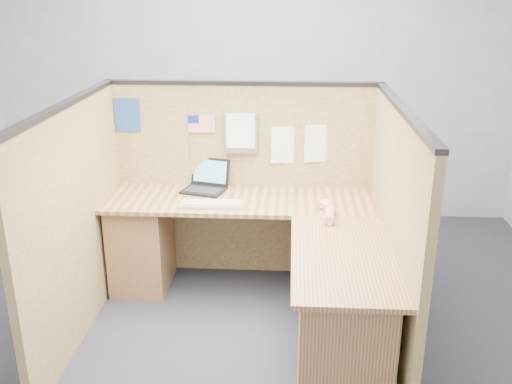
# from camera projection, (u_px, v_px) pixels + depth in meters

# --- Properties ---
(floor) EXTENTS (5.00, 5.00, 0.00)m
(floor) POSITION_uv_depth(u_px,v_px,m) (232.00, 339.00, 3.74)
(floor) COLOR black
(floor) RESTS_ON ground
(wall_back) EXTENTS (5.00, 0.00, 5.00)m
(wall_back) POSITION_uv_depth(u_px,v_px,m) (254.00, 74.00, 5.38)
(wall_back) COLOR gray
(wall_back) RESTS_ON floor
(cubicle_partitions) EXTENTS (2.06, 1.83, 1.53)m
(cubicle_partitions) POSITION_uv_depth(u_px,v_px,m) (237.00, 206.00, 3.88)
(cubicle_partitions) COLOR brown
(cubicle_partitions) RESTS_ON floor
(l_desk) EXTENTS (1.95, 1.75, 0.73)m
(l_desk) POSITION_uv_depth(u_px,v_px,m) (262.00, 266.00, 3.86)
(l_desk) COLOR brown
(l_desk) RESTS_ON floor
(laptop) EXTENTS (0.35, 0.36, 0.22)m
(laptop) POSITION_uv_depth(u_px,v_px,m) (205.00, 182.00, 4.31)
(laptop) COLOR black
(laptop) RESTS_ON l_desk
(keyboard) EXTENTS (0.45, 0.16, 0.03)m
(keyboard) POSITION_uv_depth(u_px,v_px,m) (212.00, 204.00, 3.98)
(keyboard) COLOR gray
(keyboard) RESTS_ON l_desk
(mouse) EXTENTS (0.11, 0.09, 0.04)m
(mouse) POSITION_uv_depth(u_px,v_px,m) (326.00, 206.00, 3.93)
(mouse) COLOR #B6B6BB
(mouse) RESTS_ON l_desk
(hand_forearm) EXTENTS (0.10, 0.35, 0.07)m
(hand_forearm) POSITION_uv_depth(u_px,v_px,m) (329.00, 211.00, 3.81)
(hand_forearm) COLOR tan
(hand_forearm) RESTS_ON l_desk
(blue_poster) EXTENTS (0.19, 0.01, 0.26)m
(blue_poster) POSITION_uv_depth(u_px,v_px,m) (127.00, 115.00, 4.27)
(blue_poster) COLOR navy
(blue_poster) RESTS_ON cubicle_partitions
(american_flag) EXTENTS (0.21, 0.01, 0.35)m
(american_flag) POSITION_uv_depth(u_px,v_px,m) (199.00, 126.00, 4.25)
(american_flag) COLOR olive
(american_flag) RESTS_ON cubicle_partitions
(file_holder) EXTENTS (0.24, 0.05, 0.31)m
(file_holder) POSITION_uv_depth(u_px,v_px,m) (241.00, 132.00, 4.23)
(file_holder) COLOR slate
(file_holder) RESTS_ON cubicle_partitions
(paper_left) EXTENTS (0.22, 0.03, 0.28)m
(paper_left) POSITION_uv_depth(u_px,v_px,m) (286.00, 145.00, 4.27)
(paper_left) COLOR white
(paper_left) RESTS_ON cubicle_partitions
(paper_right) EXTENTS (0.22, 0.04, 0.28)m
(paper_right) POSITION_uv_depth(u_px,v_px,m) (319.00, 144.00, 4.25)
(paper_right) COLOR white
(paper_right) RESTS_ON cubicle_partitions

